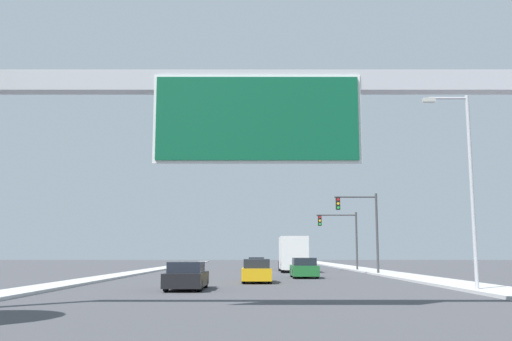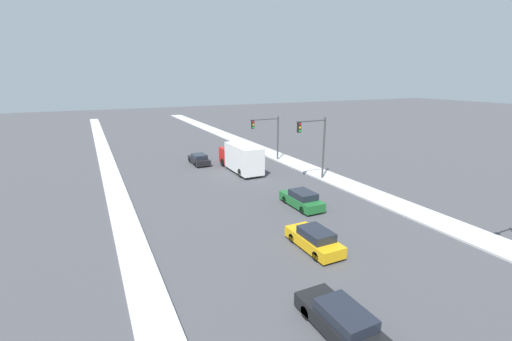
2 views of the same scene
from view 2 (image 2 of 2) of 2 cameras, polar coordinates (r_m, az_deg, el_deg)
The scene contains 9 objects.
sidewalk_right at distance 48.97m, azimuth 3.45°, elevation 2.43°, with size 3.00×120.00×0.15m.
median_strip_left at distance 42.87m, azimuth -23.05°, elevation -0.67°, with size 2.00×120.00×0.15m.
car_far_center at distance 30.11m, azimuth 7.65°, elevation -4.80°, with size 1.84×4.56×1.47m.
car_far_left at distance 45.01m, azimuth -9.46°, elevation 1.84°, with size 1.82×4.24×1.36m.
car_near_right at distance 23.20m, azimuth 9.70°, elevation -11.26°, with size 1.78×4.47×1.44m.
car_mid_center at distance 16.77m, azimuth 14.13°, elevation -23.19°, with size 1.83×4.78×1.39m.
truck_box_primary at distance 40.83m, azimuth -2.51°, elevation 2.17°, with size 2.48×8.29×3.34m.
traffic_light_near_intersection at distance 37.10m, azimuth 9.99°, elevation 5.08°, with size 3.66×0.32×6.86m.
traffic_light_mid_block at distance 45.39m, azimuth 2.21°, elevation 6.50°, with size 4.16×0.32×5.97m.
Camera 2 is at (-12.48, 18.58, 10.98)m, focal length 24.00 mm.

